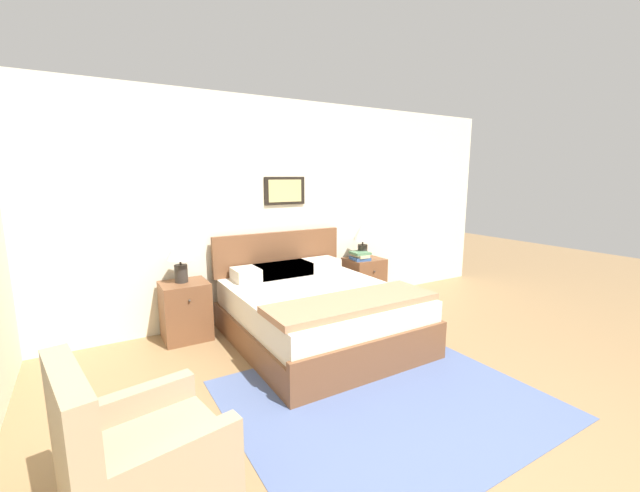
{
  "coord_description": "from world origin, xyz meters",
  "views": [
    {
      "loc": [
        -1.81,
        -1.27,
        1.7
      ],
      "look_at": [
        -0.03,
        1.7,
        1.08
      ],
      "focal_mm": 22.0,
      "sensor_mm": 36.0,
      "label": 1
    }
  ],
  "objects": [
    {
      "name": "ground_plane",
      "position": [
        0.0,
        0.0,
        0.0
      ],
      "size": [
        16.0,
        16.0,
        0.0
      ],
      "primitive_type": "plane",
      "color": "olive"
    },
    {
      "name": "wall_back",
      "position": [
        0.0,
        3.12,
        1.3
      ],
      "size": [
        7.29,
        0.09,
        2.6
      ],
      "color": "beige",
      "rests_on": "ground_plane"
    },
    {
      "name": "area_rug_main",
      "position": [
        0.05,
        0.85,
        0.0
      ],
      "size": [
        2.28,
        1.96,
        0.01
      ],
      "color": "#47567F",
      "rests_on": "ground_plane"
    },
    {
      "name": "bed",
      "position": [
        0.16,
        2.1,
        0.31
      ],
      "size": [
        1.63,
        1.93,
        1.03
      ],
      "color": "brown",
      "rests_on": "ground_plane"
    },
    {
      "name": "armchair",
      "position": [
        -1.7,
        0.69,
        0.28
      ],
      "size": [
        0.83,
        0.79,
        0.87
      ],
      "rotation": [
        0.0,
        0.0,
        -1.39
      ],
      "color": "#998466",
      "rests_on": "ground_plane"
    },
    {
      "name": "nightstand_near_window",
      "position": [
        -1.0,
        2.83,
        0.31
      ],
      "size": [
        0.47,
        0.44,
        0.61
      ],
      "color": "brown",
      "rests_on": "ground_plane"
    },
    {
      "name": "nightstand_by_door",
      "position": [
        1.34,
        2.83,
        0.31
      ],
      "size": [
        0.47,
        0.44,
        0.61
      ],
      "color": "brown",
      "rests_on": "ground_plane"
    },
    {
      "name": "table_lamp_near_window",
      "position": [
        -1.02,
        2.86,
        0.94
      ],
      "size": [
        0.26,
        0.26,
        0.49
      ],
      "color": "#2D2823",
      "rests_on": "nightstand_near_window"
    },
    {
      "name": "table_lamp_by_door",
      "position": [
        1.32,
        2.86,
        0.94
      ],
      "size": [
        0.26,
        0.26,
        0.49
      ],
      "color": "#2D2823",
      "rests_on": "nightstand_by_door"
    },
    {
      "name": "book_thick_bottom",
      "position": [
        1.23,
        2.79,
        0.63
      ],
      "size": [
        0.24,
        0.27,
        0.04
      ],
      "rotation": [
        0.0,
        0.0,
        -0.16
      ],
      "color": "#335693",
      "rests_on": "nightstand_by_door"
    },
    {
      "name": "book_hardcover_middle",
      "position": [
        1.23,
        2.79,
        0.67
      ],
      "size": [
        0.16,
        0.27,
        0.04
      ],
      "rotation": [
        0.0,
        0.0,
        -0.06
      ],
      "color": "beige",
      "rests_on": "book_thick_bottom"
    },
    {
      "name": "book_novel_upper",
      "position": [
        1.23,
        2.79,
        0.7
      ],
      "size": [
        0.24,
        0.25,
        0.03
      ],
      "rotation": [
        0.0,
        0.0,
        -0.09
      ],
      "color": "#4C7551",
      "rests_on": "book_hardcover_middle"
    }
  ]
}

